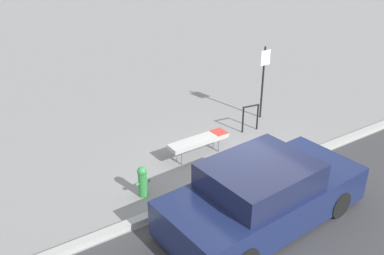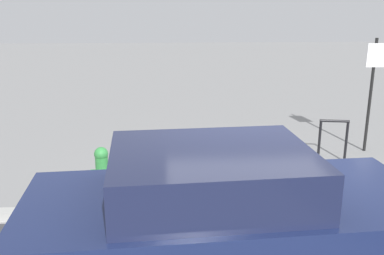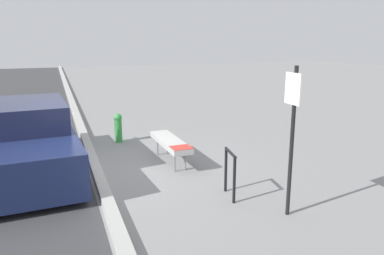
{
  "view_description": "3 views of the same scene",
  "coord_description": "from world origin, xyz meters",
  "px_view_note": "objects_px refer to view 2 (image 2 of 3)",
  "views": [
    {
      "loc": [
        -5.83,
        -6.55,
        5.75
      ],
      "look_at": [
        -0.39,
        1.65,
        0.89
      ],
      "focal_mm": 40.0,
      "sensor_mm": 36.0,
      "label": 1
    },
    {
      "loc": [
        -1.23,
        -5.59,
        2.89
      ],
      "look_at": [
        -0.82,
        1.32,
        0.92
      ],
      "focal_mm": 40.0,
      "sensor_mm": 36.0,
      "label": 2
    },
    {
      "loc": [
        7.36,
        -0.68,
        2.68
      ],
      "look_at": [
        0.82,
        1.75,
        1.01
      ],
      "focal_mm": 35.0,
      "sensor_mm": 36.0,
      "label": 3
    }
  ],
  "objects_px": {
    "fire_hydrant": "(102,169)",
    "bike_rack": "(333,136)",
    "parked_car_near": "(223,216)",
    "sign_post": "(372,85)",
    "bench": "(226,147)"
  },
  "relations": [
    {
      "from": "bench",
      "to": "fire_hydrant",
      "type": "height_order",
      "value": "fire_hydrant"
    },
    {
      "from": "bike_rack",
      "to": "sign_post",
      "type": "relative_size",
      "value": 0.36
    },
    {
      "from": "parked_car_near",
      "to": "sign_post",
      "type": "bearing_deg",
      "value": 44.65
    },
    {
      "from": "bike_rack",
      "to": "fire_hydrant",
      "type": "relative_size",
      "value": 1.08
    },
    {
      "from": "fire_hydrant",
      "to": "sign_post",
      "type": "bearing_deg",
      "value": 18.88
    },
    {
      "from": "fire_hydrant",
      "to": "bike_rack",
      "type": "bearing_deg",
      "value": 15.99
    },
    {
      "from": "bench",
      "to": "fire_hydrant",
      "type": "xyz_separation_m",
      "value": [
        -2.08,
        -0.8,
        -0.05
      ]
    },
    {
      "from": "bench",
      "to": "bike_rack",
      "type": "xyz_separation_m",
      "value": [
        2.12,
        0.41,
        0.04
      ]
    },
    {
      "from": "bench",
      "to": "parked_car_near",
      "type": "height_order",
      "value": "parked_car_near"
    },
    {
      "from": "sign_post",
      "to": "parked_car_near",
      "type": "bearing_deg",
      "value": -131.58
    },
    {
      "from": "bench",
      "to": "bike_rack",
      "type": "bearing_deg",
      "value": 9.4
    },
    {
      "from": "parked_car_near",
      "to": "fire_hydrant",
      "type": "bearing_deg",
      "value": 123.51
    },
    {
      "from": "sign_post",
      "to": "parked_car_near",
      "type": "distance_m",
      "value": 5.28
    },
    {
      "from": "fire_hydrant",
      "to": "parked_car_near",
      "type": "distance_m",
      "value": 2.73
    },
    {
      "from": "bench",
      "to": "bike_rack",
      "type": "height_order",
      "value": "bike_rack"
    }
  ]
}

